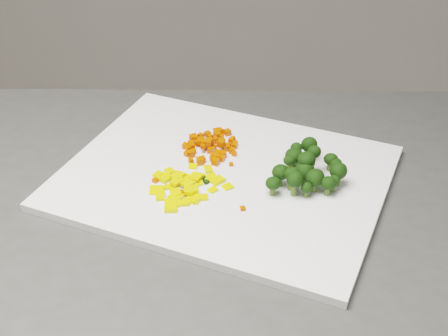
% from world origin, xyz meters
% --- Properties ---
extents(cutting_board, '(0.50, 0.43, 0.01)m').
position_xyz_m(cutting_board, '(-0.04, 0.50, 0.91)').
color(cutting_board, white).
rests_on(cutting_board, counter_block).
extents(carrot_pile, '(0.10, 0.10, 0.03)m').
position_xyz_m(carrot_pile, '(-0.08, 0.57, 0.93)').
color(carrot_pile, '#D33B02').
rests_on(carrot_pile, cutting_board).
extents(pepper_pile, '(0.12, 0.12, 0.02)m').
position_xyz_m(pepper_pile, '(-0.09, 0.46, 0.92)').
color(pepper_pile, yellow).
rests_on(pepper_pile, cutting_board).
extents(broccoli_pile, '(0.12, 0.12, 0.06)m').
position_xyz_m(broccoli_pile, '(0.07, 0.52, 0.94)').
color(broccoli_pile, black).
rests_on(broccoli_pile, cutting_board).
extents(carrot_cube_0, '(0.01, 0.01, 0.01)m').
position_xyz_m(carrot_cube_0, '(-0.07, 0.53, 0.92)').
color(carrot_cube_0, '#D33B02').
rests_on(carrot_cube_0, carrot_pile).
extents(carrot_cube_1, '(0.01, 0.01, 0.01)m').
position_xyz_m(carrot_cube_1, '(-0.11, 0.56, 0.92)').
color(carrot_cube_1, '#D33B02').
rests_on(carrot_cube_1, carrot_pile).
extents(carrot_cube_2, '(0.01, 0.01, 0.01)m').
position_xyz_m(carrot_cube_2, '(-0.07, 0.54, 0.91)').
color(carrot_cube_2, '#D33B02').
rests_on(carrot_cube_2, carrot_pile).
extents(carrot_cube_3, '(0.01, 0.01, 0.01)m').
position_xyz_m(carrot_cube_3, '(-0.05, 0.59, 0.92)').
color(carrot_cube_3, '#D33B02').
rests_on(carrot_cube_3, carrot_pile).
extents(carrot_cube_4, '(0.01, 0.01, 0.01)m').
position_xyz_m(carrot_cube_4, '(-0.06, 0.61, 0.92)').
color(carrot_cube_4, '#D33B02').
rests_on(carrot_cube_4, carrot_pile).
extents(carrot_cube_5, '(0.01, 0.01, 0.01)m').
position_xyz_m(carrot_cube_5, '(-0.08, 0.56, 0.93)').
color(carrot_cube_5, '#D33B02').
rests_on(carrot_cube_5, carrot_pile).
extents(carrot_cube_6, '(0.01, 0.01, 0.01)m').
position_xyz_m(carrot_cube_6, '(-0.11, 0.59, 0.92)').
color(carrot_cube_6, '#D33B02').
rests_on(carrot_cube_6, carrot_pile).
extents(carrot_cube_7, '(0.01, 0.01, 0.01)m').
position_xyz_m(carrot_cube_7, '(-0.10, 0.54, 0.92)').
color(carrot_cube_7, '#D33B02').
rests_on(carrot_cube_7, carrot_pile).
extents(carrot_cube_8, '(0.01, 0.01, 0.01)m').
position_xyz_m(carrot_cube_8, '(-0.10, 0.57, 0.92)').
color(carrot_cube_8, '#D33B02').
rests_on(carrot_cube_8, carrot_pile).
extents(carrot_cube_9, '(0.01, 0.01, 0.01)m').
position_xyz_m(carrot_cube_9, '(-0.09, 0.60, 0.92)').
color(carrot_cube_9, '#D33B02').
rests_on(carrot_cube_9, carrot_pile).
extents(carrot_cube_10, '(0.01, 0.01, 0.01)m').
position_xyz_m(carrot_cube_10, '(-0.05, 0.56, 0.92)').
color(carrot_cube_10, '#D33B02').
rests_on(carrot_cube_10, carrot_pile).
extents(carrot_cube_11, '(0.01, 0.01, 0.01)m').
position_xyz_m(carrot_cube_11, '(-0.08, 0.61, 0.92)').
color(carrot_cube_11, '#D33B02').
rests_on(carrot_cube_11, carrot_pile).
extents(carrot_cube_12, '(0.01, 0.01, 0.01)m').
position_xyz_m(carrot_cube_12, '(-0.11, 0.58, 0.92)').
color(carrot_cube_12, '#D33B02').
rests_on(carrot_cube_12, carrot_pile).
extents(carrot_cube_13, '(0.01, 0.01, 0.01)m').
position_xyz_m(carrot_cube_13, '(-0.12, 0.56, 0.92)').
color(carrot_cube_13, '#D33B02').
rests_on(carrot_cube_13, carrot_pile).
extents(carrot_cube_14, '(0.01, 0.01, 0.01)m').
position_xyz_m(carrot_cube_14, '(-0.06, 0.54, 0.92)').
color(carrot_cube_14, '#D33B02').
rests_on(carrot_cube_14, carrot_pile).
extents(carrot_cube_15, '(0.01, 0.01, 0.01)m').
position_xyz_m(carrot_cube_15, '(-0.09, 0.55, 0.92)').
color(carrot_cube_15, '#D33B02').
rests_on(carrot_cube_15, carrot_pile).
extents(carrot_cube_16, '(0.01, 0.01, 0.01)m').
position_xyz_m(carrot_cube_16, '(-0.06, 0.52, 0.92)').
color(carrot_cube_16, '#D33B02').
rests_on(carrot_cube_16, carrot_pile).
extents(carrot_cube_17, '(0.01, 0.01, 0.01)m').
position_xyz_m(carrot_cube_17, '(-0.06, 0.55, 0.92)').
color(carrot_cube_17, '#D33B02').
rests_on(carrot_cube_17, carrot_pile).
extents(carrot_cube_18, '(0.01, 0.01, 0.01)m').
position_xyz_m(carrot_cube_18, '(-0.08, 0.55, 0.92)').
color(carrot_cube_18, '#D33B02').
rests_on(carrot_cube_18, carrot_pile).
extents(carrot_cube_19, '(0.01, 0.01, 0.01)m').
position_xyz_m(carrot_cube_19, '(-0.07, 0.56, 0.91)').
color(carrot_cube_19, '#D33B02').
rests_on(carrot_cube_19, carrot_pile).
extents(carrot_cube_20, '(0.01, 0.01, 0.01)m').
position_xyz_m(carrot_cube_20, '(-0.06, 0.54, 0.92)').
color(carrot_cube_20, '#D33B02').
rests_on(carrot_cube_20, carrot_pile).
extents(carrot_cube_21, '(0.01, 0.01, 0.01)m').
position_xyz_m(carrot_cube_21, '(-0.08, 0.58, 0.92)').
color(carrot_cube_21, '#D33B02').
rests_on(carrot_cube_21, carrot_pile).
extents(carrot_cube_22, '(0.01, 0.01, 0.01)m').
position_xyz_m(carrot_cube_22, '(-0.10, 0.55, 0.92)').
color(carrot_cube_22, '#D33B02').
rests_on(carrot_cube_22, carrot_pile).
extents(carrot_cube_23, '(0.01, 0.01, 0.01)m').
position_xyz_m(carrot_cube_23, '(-0.05, 0.59, 0.92)').
color(carrot_cube_23, '#D33B02').
rests_on(carrot_cube_23, carrot_pile).
extents(carrot_cube_24, '(0.01, 0.01, 0.01)m').
position_xyz_m(carrot_cube_24, '(-0.11, 0.58, 0.92)').
color(carrot_cube_24, '#D33B02').
rests_on(carrot_cube_24, carrot_pile).
extents(carrot_cube_25, '(0.01, 0.01, 0.01)m').
position_xyz_m(carrot_cube_25, '(-0.04, 0.55, 0.92)').
color(carrot_cube_25, '#D33B02').
rests_on(carrot_cube_25, carrot_pile).
extents(carrot_cube_26, '(0.01, 0.01, 0.01)m').
position_xyz_m(carrot_cube_26, '(-0.08, 0.53, 0.92)').
color(carrot_cube_26, '#D33B02').
rests_on(carrot_cube_26, carrot_pile).
extents(carrot_cube_27, '(0.01, 0.01, 0.01)m').
position_xyz_m(carrot_cube_27, '(-0.11, 0.56, 0.92)').
color(carrot_cube_27, '#D33B02').
rests_on(carrot_cube_27, carrot_pile).
extents(carrot_cube_28, '(0.01, 0.01, 0.01)m').
position_xyz_m(carrot_cube_28, '(-0.10, 0.59, 0.92)').
color(carrot_cube_28, '#D33B02').
rests_on(carrot_cube_28, carrot_pile).
extents(carrot_cube_29, '(0.01, 0.01, 0.01)m').
position_xyz_m(carrot_cube_29, '(-0.11, 0.56, 0.92)').
color(carrot_cube_29, '#D33B02').
rests_on(carrot_cube_29, carrot_pile).
extents(carrot_cube_30, '(0.01, 0.01, 0.01)m').
position_xyz_m(carrot_cube_30, '(-0.04, 0.56, 0.92)').
color(carrot_cube_30, '#D33B02').
rests_on(carrot_cube_30, carrot_pile).
extents(carrot_cube_31, '(0.01, 0.01, 0.01)m').
position_xyz_m(carrot_cube_31, '(-0.04, 0.57, 0.92)').
color(carrot_cube_31, '#D33B02').
rests_on(carrot_cube_31, carrot_pile).
extents(carrot_cube_32, '(0.01, 0.01, 0.01)m').
position_xyz_m(carrot_cube_32, '(-0.07, 0.54, 0.92)').
color(carrot_cube_32, '#D33B02').
rests_on(carrot_cube_32, carrot_pile).
extents(carrot_cube_33, '(0.01, 0.01, 0.01)m').
position_xyz_m(carrot_cube_33, '(-0.05, 0.54, 0.92)').
color(carrot_cube_33, '#D33B02').
rests_on(carrot_cube_33, carrot_pile).
extents(carrot_cube_34, '(0.01, 0.01, 0.01)m').
position_xyz_m(carrot_cube_34, '(-0.08, 0.61, 0.92)').
color(carrot_cube_34, '#D33B02').
rests_on(carrot_cube_34, carrot_pile).
extents(carrot_cube_35, '(0.01, 0.01, 0.01)m').
position_xyz_m(carrot_cube_35, '(-0.08, 0.52, 0.92)').
color(carrot_cube_35, '#D33B02').
rests_on(carrot_cube_35, carrot_pile).
extents(carrot_cube_36, '(0.01, 0.01, 0.01)m').
position_xyz_m(carrot_cube_36, '(-0.04, 0.58, 0.92)').
color(carrot_cube_36, '#D33B02').
rests_on(carrot_cube_36, carrot_pile).
extents(carrot_cube_37, '(0.01, 0.01, 0.01)m').
position_xyz_m(carrot_cube_37, '(-0.05, 0.57, 0.92)').
color(carrot_cube_37, '#D33B02').
rests_on(carrot_cube_37, carrot_pile).
extents(carrot_cube_38, '(0.01, 0.01, 0.01)m').
position_xyz_m(carrot_cube_38, '(-0.08, 0.57, 0.92)').
color(carrot_cube_38, '#D33B02').
rests_on(carrot_cube_38, carrot_pile).
extents(carrot_cube_39, '(0.01, 0.01, 0.01)m').
position_xyz_m(carrot_cube_39, '(-0.06, 0.56, 0.92)').
color(carrot_cube_39, '#D33B02').
rests_on(carrot_cube_39, carrot_pile).
extents(carrot_cube_40, '(0.01, 0.01, 0.01)m').
position_xyz_m(carrot_cube_40, '(-0.07, 0.60, 0.92)').
color(carrot_cube_40, '#D33B02').
rests_on(carrot_cube_40, carrot_pile).
extents(carrot_cube_41, '(0.01, 0.01, 0.01)m').
position_xyz_m(carrot_cube_41, '(-0.10, 0.57, 0.92)').
color(carrot_cube_41, '#D33B02').
rests_on(carrot_cube_41, carrot_pile).
extents(carrot_cube_42, '(0.01, 0.01, 0.01)m').
position_xyz_m(carrot_cube_42, '(-0.07, 0.58, 0.92)').
color(carrot_cube_42, '#D33B02').
rests_on(carrot_cube_42, carrot_pile).
extents(carrot_cube_43, '(0.01, 0.01, 0.01)m').
position_xyz_m(carrot_cube_43, '(-0.10, 0.56, 0.92)').
color(carrot_cube_43, '#D33B02').
rests_on(carrot_cube_43, carrot_pile).
extents(carrot_cube_44, '(0.01, 0.01, 0.01)m').
position_xyz_m(carrot_cube_44, '(-0.08, 0.61, 0.92)').
color(carrot_cube_44, '#D33B02').
rests_on(carrot_cube_44, carrot_pile).
extents(carrot_cube_45, '(0.01, 0.01, 0.01)m').
position_xyz_m(carrot_cube_45, '(-0.08, 0.57, 0.92)').
color(carrot_cube_45, '#D33B02').
rests_on(carrot_cube_45, carrot_pile).
extents(carrot_cube_46, '(0.01, 0.01, 0.01)m').
position_xyz_m(carrot_cube_46, '(-0.08, 0.57, 0.92)').
color(carrot_cube_46, '#D33B02').
rests_on(carrot_cube_46, carrot_pile).
extents(carrot_cube_47, '(0.01, 0.01, 0.01)m').
position_xyz_m(carrot_cube_47, '(-0.07, 0.61, 0.92)').
color(carrot_cube_47, '#D33B02').
rests_on(carrot_cube_47, carrot_pile).
extents(carrot_cube_48, '(0.01, 0.01, 0.01)m').
position_xyz_m(carrot_cube_48, '(-0.07, 0.59, 0.92)').
color(carrot_cube_48, '#D33B02').
rests_on(carrot_cube_48, carrot_pile).
extents(carrot_cube_49, '(0.01, 0.01, 0.01)m').
position_xyz_m(carrot_cube_49, '(-0.11, 0.55, 0.92)').
color(carrot_cube_49, '#D33B02').
rests_on(carrot_cube_49, carrot_pile).
extents(carrot_cube_50, '(0.01, 0.01, 0.01)m').
position_xyz_m(carrot_cube_50, '(-0.10, 0.58, 0.92)').
color(carrot_cube_50, '#D33B02').
rests_on(carrot_cube_50, carrot_pile).
extents(carrot_cube_51, '(0.01, 0.01, 0.01)m').
position_xyz_m(carrot_cube_51, '(-0.09, 0.56, 0.92)').
color(carrot_cube_51, '#D33B02').
rests_on(carrot_cube_51, carrot_pile).
extents(carrot_cube_52, '(0.01, 0.01, 0.01)m').
position_xyz_m(carrot_cube_52, '(-0.09, 0.56, 0.92)').
color(carrot_cube_52, '#D33B02').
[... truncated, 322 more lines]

